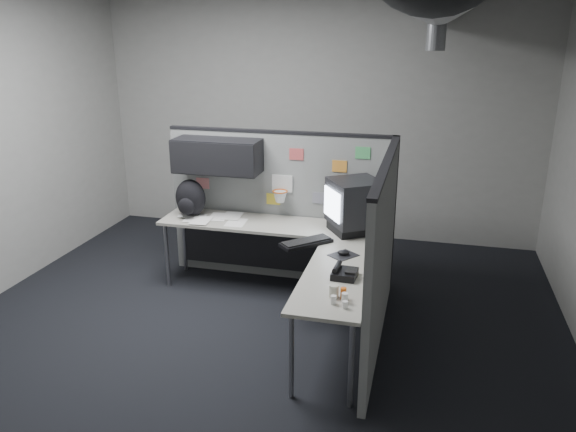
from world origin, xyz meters
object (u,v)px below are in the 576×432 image
(keyboard, at_px, (306,242))
(phone, at_px, (344,273))
(desk, at_px, (287,246))
(monitor, at_px, (355,205))
(backpack, at_px, (190,199))

(keyboard, distance_m, phone, 0.77)
(desk, xyz_separation_m, keyboard, (0.24, -0.21, 0.14))
(desk, bearing_deg, monitor, 21.91)
(desk, height_order, backpack, backpack)
(desk, xyz_separation_m, phone, (0.69, -0.84, 0.15))
(keyboard, height_order, phone, phone)
(desk, bearing_deg, backpack, 166.00)
(monitor, xyz_separation_m, phone, (0.07, -1.09, -0.23))
(keyboard, height_order, backpack, backpack)
(monitor, distance_m, backpack, 1.74)
(monitor, relative_size, backpack, 1.58)
(desk, height_order, phone, phone)
(backpack, bearing_deg, keyboard, -2.70)
(desk, bearing_deg, keyboard, -41.82)
(phone, bearing_deg, backpack, 161.26)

